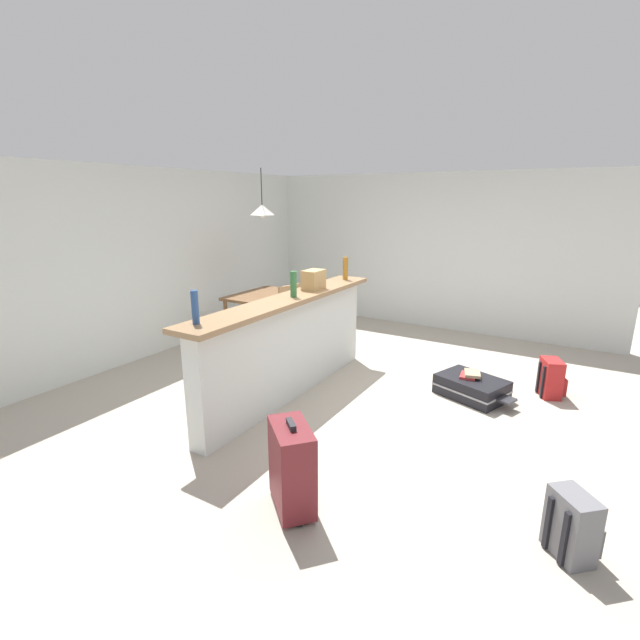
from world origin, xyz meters
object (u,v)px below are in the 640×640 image
object	(u,v)px
book_stack	(470,374)
pendant_lamp	(262,210)
suitcase_upright_maroon	(292,467)
bottle_green	(293,284)
grocery_bag	(314,280)
suitcase_flat_black	(472,387)
dining_table	(265,300)
backpack_grey	(572,526)
dining_chair_near_partition	(295,315)
bottle_blue	(195,307)
bottle_amber	(345,268)
backpack_red	(551,379)

from	to	relation	value
book_stack	pendant_lamp	bearing A→B (deg)	84.03
book_stack	suitcase_upright_maroon	bearing A→B (deg)	166.50
bottle_green	grocery_bag	size ratio (longest dim) A/B	1.04
bottle_green	grocery_bag	bearing A→B (deg)	4.41
suitcase_flat_black	dining_table	bearing A→B (deg)	82.64
backpack_grey	dining_chair_near_partition	bearing A→B (deg)	56.84
bottle_blue	backpack_grey	xyz separation A→B (m)	(0.19, -2.84, -1.04)
pendant_lamp	suitcase_flat_black	world-z (taller)	pendant_lamp
bottle_amber	dining_chair_near_partition	size ratio (longest dim) A/B	0.31
dining_table	backpack_red	bearing A→B (deg)	-89.10
bottle_green	book_stack	xyz separation A→B (m)	(0.96, -1.66, -0.99)
dining_table	grocery_bag	bearing A→B (deg)	-122.67
grocery_bag	dining_table	distance (m)	1.75
pendant_lamp	book_stack	world-z (taller)	pendant_lamp
dining_table	suitcase_upright_maroon	world-z (taller)	dining_table
bottle_green	grocery_bag	xyz separation A→B (m)	(0.45, 0.04, -0.03)
suitcase_upright_maroon	book_stack	xyz separation A→B (m)	(2.55, -0.61, -0.08)
suitcase_flat_black	book_stack	world-z (taller)	book_stack
bottle_blue	book_stack	world-z (taller)	bottle_blue
pendant_lamp	suitcase_upright_maroon	distance (m)	4.09
grocery_bag	book_stack	world-z (taller)	grocery_bag
backpack_grey	book_stack	distance (m)	2.30
bottle_green	grocery_bag	distance (m)	0.46
bottle_blue	dining_table	size ratio (longest dim) A/B	0.25
backpack_grey	bottle_blue	bearing A→B (deg)	93.92
bottle_green	book_stack	size ratio (longest dim) A/B	1.04
bottle_green	dining_chair_near_partition	bearing A→B (deg)	33.84
bottle_blue	bottle_amber	bearing A→B (deg)	-2.02
bottle_blue	suitcase_flat_black	size ratio (longest dim) A/B	0.31
dining_table	book_stack	distance (m)	3.13
bottle_blue	dining_chair_near_partition	xyz separation A→B (m)	(2.53, 0.74, -0.73)
dining_chair_near_partition	suitcase_upright_maroon	size ratio (longest dim) A/B	1.39
dining_table	dining_chair_near_partition	xyz separation A→B (m)	(-0.08, -0.58, -0.13)
grocery_bag	backpack_red	world-z (taller)	grocery_bag
dining_chair_near_partition	suitcase_upright_maroon	world-z (taller)	dining_chair_near_partition
pendant_lamp	backpack_red	distance (m)	4.18
dining_table	pendant_lamp	bearing A→B (deg)	-144.55
bottle_blue	bottle_amber	xyz separation A→B (m)	(2.46, -0.09, 0.00)
dining_chair_near_partition	grocery_bag	bearing A→B (deg)	-134.88
backpack_red	dining_chair_near_partition	bearing A→B (deg)	92.52
bottle_green	suitcase_flat_black	world-z (taller)	bottle_green
grocery_bag	pendant_lamp	xyz separation A→B (m)	(0.82, 1.34, 0.73)
bottle_green	backpack_red	world-z (taller)	bottle_green
dining_chair_near_partition	backpack_red	bearing A→B (deg)	-87.48
grocery_bag	suitcase_upright_maroon	world-z (taller)	grocery_bag
bottle_blue	suitcase_upright_maroon	world-z (taller)	bottle_blue
bottle_amber	backpack_red	world-z (taller)	bottle_amber
bottle_amber	backpack_red	distance (m)	2.66
dining_chair_near_partition	book_stack	bearing A→B (deg)	-96.83
bottle_green	pendant_lamp	xyz separation A→B (m)	(1.28, 1.38, 0.71)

